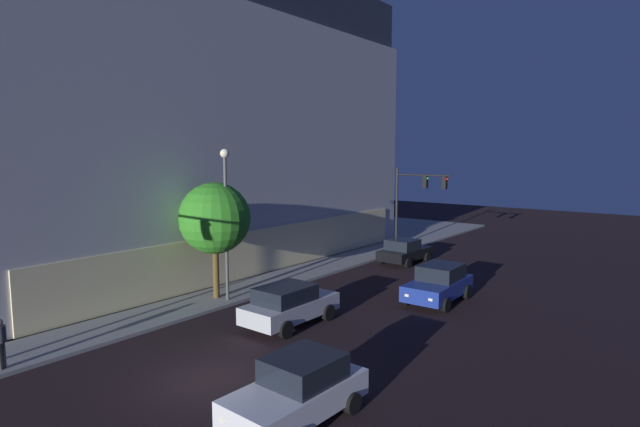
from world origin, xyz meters
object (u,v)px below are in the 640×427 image
traffic_light_far_corner (416,193)px  car_blue (439,283)px  car_black (404,251)px  car_white (298,389)px  modern_building (120,125)px  pedestrian_waiting (0,339)px  car_silver (289,304)px  sidewalk_tree (215,218)px  street_lamp_sidewalk (226,205)px

traffic_light_far_corner → car_blue: 13.62m
car_black → car_white: bearing=-159.3°
modern_building → pedestrian_waiting: 25.23m
traffic_light_far_corner → car_blue: traffic_light_far_corner is taller
car_black → modern_building: bearing=112.0°
car_silver → car_blue: (7.17, -3.57, 0.02)m
car_white → car_blue: size_ratio=0.96×
traffic_light_far_corner → pedestrian_waiting: size_ratio=3.56×
sidewalk_tree → car_white: sidewalk_tree is taller
modern_building → car_black: (8.26, -20.42, -8.70)m
modern_building → traffic_light_far_corner: 23.32m
modern_building → car_blue: bearing=-87.2°
modern_building → car_black: bearing=-68.0°
traffic_light_far_corner → modern_building: bearing=123.0°
pedestrian_waiting → car_silver: bearing=-24.8°
traffic_light_far_corner → street_lamp_sidewalk: street_lamp_sidewalk is taller
pedestrian_waiting → traffic_light_far_corner: bearing=-1.9°
modern_building → sidewalk_tree: 18.87m
modern_building → pedestrian_waiting: modern_building is taller
car_blue → car_black: bearing=39.3°
traffic_light_far_corner → car_white: size_ratio=1.44×
street_lamp_sidewalk → pedestrian_waiting: size_ratio=4.30×
modern_building → car_silver: modern_building is taller
traffic_light_far_corner → car_black: (-4.13, -1.33, -3.64)m
car_silver → car_black: 14.31m
pedestrian_waiting → car_white: 10.49m
car_silver → pedestrian_waiting: bearing=155.2°
street_lamp_sidewalk → car_white: bearing=-122.3°
street_lamp_sidewalk → pedestrian_waiting: street_lamp_sidewalk is taller
car_silver → car_black: (14.15, 2.14, -0.11)m
car_white → sidewalk_tree: bearing=59.9°
car_white → car_silver: (5.68, 5.35, 0.04)m
street_lamp_sidewalk → car_white: (-6.28, -9.93, -3.98)m
car_white → car_silver: bearing=43.3°
car_black → street_lamp_sidewalk: bearing=169.8°
pedestrian_waiting → car_white: (3.85, -9.75, -0.31)m
sidewalk_tree → car_silver: 6.22m
traffic_light_far_corner → car_white: (-23.96, -8.81, -3.58)m
sidewalk_tree → pedestrian_waiting: 10.49m
traffic_light_far_corner → car_white: traffic_light_far_corner is taller
pedestrian_waiting → car_blue: pedestrian_waiting is taller
car_blue → car_black: 9.02m
pedestrian_waiting → street_lamp_sidewalk: bearing=1.0°
sidewalk_tree → car_silver: size_ratio=1.29×
street_lamp_sidewalk → car_black: 14.35m
traffic_light_far_corner → car_silver: 18.94m
traffic_light_far_corner → car_white: bearing=-159.8°
traffic_light_far_corner → car_white: 25.78m
street_lamp_sidewalk → car_black: bearing=-10.2°
car_white → car_black: bearing=20.7°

